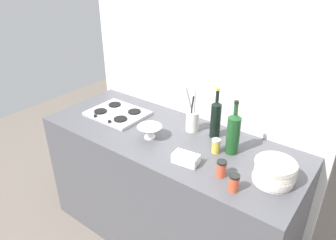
% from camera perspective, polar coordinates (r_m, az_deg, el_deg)
% --- Properties ---
extents(ground_plane, '(6.00, 6.00, 0.00)m').
position_cam_1_polar(ground_plane, '(2.69, 0.00, -19.64)').
color(ground_plane, '#6B6056').
rests_on(ground_plane, ground).
extents(counter_block, '(1.80, 0.70, 0.90)m').
position_cam_1_polar(counter_block, '(2.37, 0.00, -12.27)').
color(counter_block, '#4C4C51').
rests_on(counter_block, ground).
extents(backsplash_panel, '(1.90, 0.06, 2.48)m').
position_cam_1_polar(backsplash_panel, '(2.26, 5.86, 8.58)').
color(backsplash_panel, white).
rests_on(backsplash_panel, ground).
extents(stovetop_hob, '(0.42, 0.33, 0.04)m').
position_cam_1_polar(stovetop_hob, '(2.41, -9.07, 1.20)').
color(stovetop_hob, '#B2B2B7').
rests_on(stovetop_hob, counter_block).
extents(plate_stack, '(0.22, 0.22, 0.13)m').
position_cam_1_polar(plate_stack, '(1.77, 18.63, -8.85)').
color(plate_stack, silver).
rests_on(plate_stack, counter_block).
extents(wine_bottle_leftmost, '(0.08, 0.08, 0.34)m').
position_cam_1_polar(wine_bottle_leftmost, '(1.92, 11.66, -2.24)').
color(wine_bottle_leftmost, '#19471E').
rests_on(wine_bottle_leftmost, counter_block).
extents(wine_bottle_mid_left, '(0.07, 0.07, 0.35)m').
position_cam_1_polar(wine_bottle_mid_left, '(2.07, 8.56, 0.31)').
color(wine_bottle_mid_left, black).
rests_on(wine_bottle_mid_left, counter_block).
extents(mixing_bowl, '(0.16, 0.16, 0.08)m').
position_cam_1_polar(mixing_bowl, '(2.07, -3.33, -2.09)').
color(mixing_bowl, white).
rests_on(mixing_bowl, counter_block).
extents(butter_dish, '(0.16, 0.10, 0.06)m').
position_cam_1_polar(butter_dish, '(1.84, 3.20, -6.95)').
color(butter_dish, white).
rests_on(butter_dish, counter_block).
extents(utensil_crock, '(0.09, 0.09, 0.32)m').
position_cam_1_polar(utensil_crock, '(2.15, 4.40, 0.01)').
color(utensil_crock, silver).
rests_on(utensil_crock, counter_block).
extents(condiment_jar_front, '(0.05, 0.05, 0.09)m').
position_cam_1_polar(condiment_jar_front, '(1.94, 8.60, -4.61)').
color(condiment_jar_front, gold).
rests_on(condiment_jar_front, counter_block).
extents(condiment_jar_rear, '(0.06, 0.06, 0.09)m').
position_cam_1_polar(condiment_jar_rear, '(1.75, 9.58, -8.60)').
color(condiment_jar_rear, '#C64C2D').
rests_on(condiment_jar_rear, counter_block).
extents(condiment_jar_spare, '(0.06, 0.06, 0.10)m').
position_cam_1_polar(condiment_jar_spare, '(1.67, 11.77, -10.98)').
color(condiment_jar_spare, '#C64C2D').
rests_on(condiment_jar_spare, counter_block).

